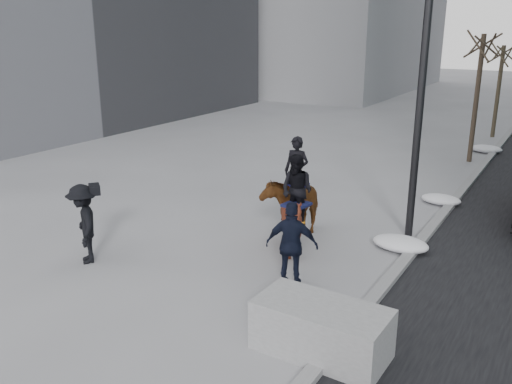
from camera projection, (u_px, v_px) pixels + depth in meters
The scene contains 11 objects.
ground at pixel (226, 275), 11.26m from camera, with size 120.00×120.00×0.00m, color gray.
curb at pixel (471, 180), 17.93m from camera, with size 0.25×90.00×0.12m, color gray.
planter at pixel (321, 329), 8.49m from camera, with size 2.08×1.04×0.83m, color #999A9C.
tree_near at pixel (477, 93), 19.90m from camera, with size 1.20×1.20×5.21m, color #3C2F23, non-canonical shape.
tree_far at pixel (499, 87), 24.53m from camera, with size 1.20×1.20×4.59m, color #3C3323, non-canonical shape.
mounted_left at pixel (293, 201), 13.10m from camera, with size 0.90×1.92×2.46m.
mounted_right at pixel (294, 217), 11.92m from camera, with size 1.41×1.54×2.32m.
feeder at pixel (292, 245), 10.55m from camera, with size 1.11×1.01×1.75m.
camera_crew at pixel (84, 224), 11.67m from camera, with size 1.29×1.21×1.75m.
lamppost at pixel (429, 24), 12.07m from camera, with size 0.25×2.02×9.09m.
snow_piles at pixel (434, 207), 15.02m from camera, with size 1.29×16.73×0.33m.
Camera 1 is at (5.83, -8.44, 4.98)m, focal length 38.00 mm.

